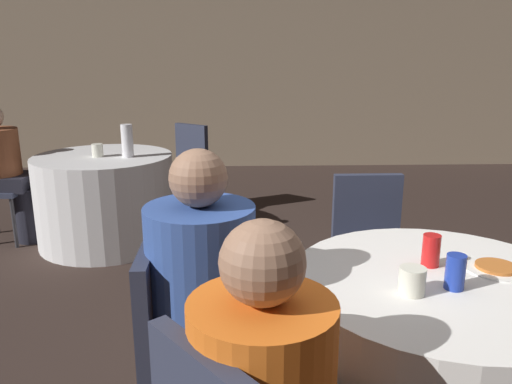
# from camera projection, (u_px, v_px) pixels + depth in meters

# --- Properties ---
(wall_back) EXTENTS (16.00, 0.06, 2.80)m
(wall_back) POSITION_uv_depth(u_px,v_px,m) (279.00, 64.00, 6.74)
(wall_back) COLOR gray
(wall_back) RESTS_ON ground_plane
(table_near) EXTENTS (1.07, 1.07, 0.73)m
(table_near) POSITION_uv_depth(u_px,v_px,m) (432.00, 367.00, 1.87)
(table_near) COLOR white
(table_near) RESTS_ON ground_plane
(table_far) EXTENTS (1.10, 1.10, 0.73)m
(table_far) POSITION_uv_depth(u_px,v_px,m) (106.00, 199.00, 4.08)
(table_far) COLOR white
(table_far) RESTS_ON ground_plane
(chair_near_west) EXTENTS (0.42, 0.41, 0.87)m
(chair_near_west) POSITION_uv_depth(u_px,v_px,m) (178.00, 337.00, 1.77)
(chair_near_west) COLOR #2D3347
(chair_near_west) RESTS_ON ground_plane
(chair_near_north) EXTENTS (0.40, 0.41, 0.87)m
(chair_near_north) POSITION_uv_depth(u_px,v_px,m) (369.00, 238.00, 2.74)
(chair_near_north) COLOR #2D3347
(chair_near_north) RESTS_ON ground_plane
(chair_far_northeast) EXTENTS (0.56, 0.56, 0.87)m
(chair_far_northeast) POSITION_uv_depth(u_px,v_px,m) (186.00, 161.00, 4.80)
(chair_far_northeast) COLOR #2D3347
(chair_far_northeast) RESTS_ON ground_plane
(person_floral_shirt) EXTENTS (0.52, 0.38, 1.13)m
(person_floral_shirt) POSITION_uv_depth(u_px,v_px,m) (6.00, 172.00, 4.05)
(person_floral_shirt) COLOR black
(person_floral_shirt) RESTS_ON ground_plane
(person_blue_shirt) EXTENTS (0.53, 0.38, 1.20)m
(person_blue_shirt) POSITION_uv_depth(u_px,v_px,m) (219.00, 311.00, 1.76)
(person_blue_shirt) COLOR black
(person_blue_shirt) RESTS_ON ground_plane
(pizza_plate_near) EXTENTS (0.23, 0.23, 0.02)m
(pizza_plate_near) POSITION_uv_depth(u_px,v_px,m) (496.00, 268.00, 1.84)
(pizza_plate_near) COLOR white
(pizza_plate_near) RESTS_ON table_near
(soda_can_blue) EXTENTS (0.07, 0.07, 0.12)m
(soda_can_blue) POSITION_uv_depth(u_px,v_px,m) (455.00, 272.00, 1.68)
(soda_can_blue) COLOR #1E38A5
(soda_can_blue) RESTS_ON table_near
(soda_can_red) EXTENTS (0.07, 0.07, 0.12)m
(soda_can_red) POSITION_uv_depth(u_px,v_px,m) (431.00, 250.00, 1.86)
(soda_can_red) COLOR red
(soda_can_red) RESTS_ON table_near
(cup_near) EXTENTS (0.09, 0.09, 0.09)m
(cup_near) POSITION_uv_depth(u_px,v_px,m) (412.00, 281.00, 1.65)
(cup_near) COLOR silver
(cup_near) RESTS_ON table_near
(bottle_far) EXTENTS (0.09, 0.09, 0.26)m
(bottle_far) POSITION_uv_depth(u_px,v_px,m) (127.00, 141.00, 3.89)
(bottle_far) COLOR white
(bottle_far) RESTS_ON table_far
(cup_far) EXTENTS (0.09, 0.09, 0.10)m
(cup_far) POSITION_uv_depth(u_px,v_px,m) (97.00, 150.00, 3.93)
(cup_far) COLOR silver
(cup_far) RESTS_ON table_far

